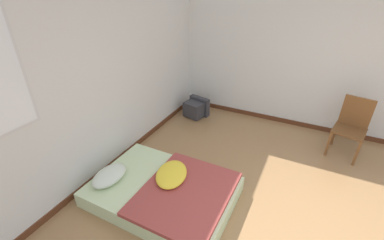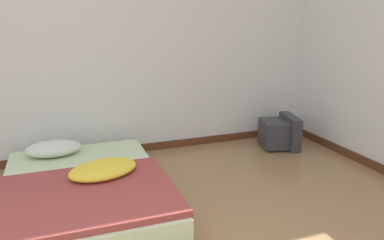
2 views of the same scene
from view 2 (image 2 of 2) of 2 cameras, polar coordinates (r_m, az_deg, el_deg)
name	(u,v)px [view 2 (image 2 of 2)]	position (r m, az deg, el deg)	size (l,w,h in m)	color
wall_back	(58,40)	(4.10, -19.74, 11.44)	(8.24, 0.08, 2.60)	silver
mattress_bed	(84,189)	(3.29, -16.12, -10.11)	(1.31, 1.83, 0.36)	beige
crt_tv	(280,133)	(4.59, 13.29, -1.87)	(0.48, 0.50, 0.39)	#333338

